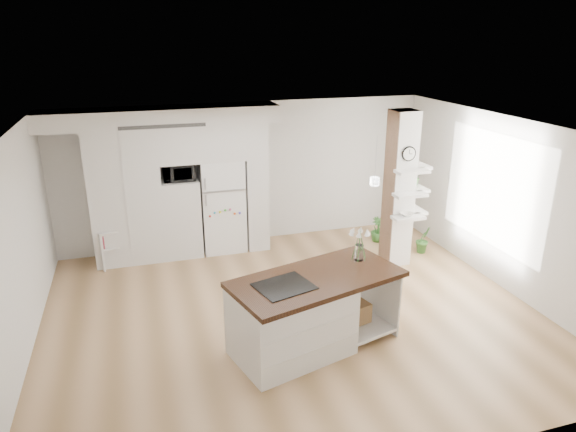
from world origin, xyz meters
name	(u,v)px	position (x,y,z in m)	size (l,w,h in m)	color
floor	(292,313)	(0.00, 0.00, 0.00)	(7.00, 6.00, 0.01)	tan
room	(292,193)	(0.00, 0.00, 1.86)	(7.04, 6.04, 2.72)	white
cabinet_wall	(169,176)	(-1.45, 2.67, 1.51)	(4.00, 0.71, 2.70)	white
refrigerator	(222,205)	(-0.53, 2.68, 0.88)	(0.78, 0.69, 1.75)	white
column	(406,190)	(2.38, 1.13, 1.35)	(0.69, 0.90, 2.70)	silver
window	(493,190)	(3.48, 0.30, 1.50)	(2.40, 2.40, 0.00)	white
pendant_light	(402,162)	(1.70, 0.15, 2.12)	(0.12, 0.12, 0.10)	white
kitchen_island	(300,315)	(-0.18, -0.90, 0.51)	(2.39, 1.59, 1.55)	white
bookshelf	(118,249)	(-2.43, 2.51, 0.30)	(0.65, 0.50, 0.69)	white
floor_plant_a	(423,239)	(3.00, 1.42, 0.25)	(0.28, 0.23, 0.51)	#38722D
floor_plant_b	(378,230)	(2.43, 2.16, 0.24)	(0.27, 0.27, 0.48)	#38722D
microwave	(179,172)	(-1.27, 2.62, 1.57)	(0.54, 0.37, 0.30)	#2D2D2D
shelf_plant	(415,177)	(2.63, 1.30, 1.52)	(0.27, 0.23, 0.30)	#38722D
decor_bowl	(407,214)	(2.30, 0.90, 1.00)	(0.22, 0.22, 0.05)	white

